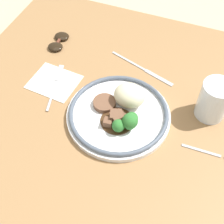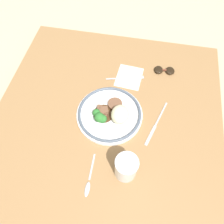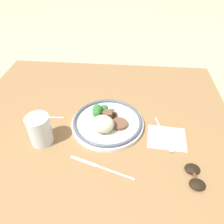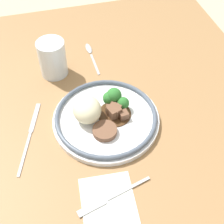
% 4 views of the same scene
% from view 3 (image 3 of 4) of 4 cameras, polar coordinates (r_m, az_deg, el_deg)
% --- Properties ---
extents(ground_plane, '(8.00, 8.00, 0.00)m').
position_cam_3_polar(ground_plane, '(0.91, -3.79, -4.56)').
color(ground_plane, tan).
extents(dining_table, '(1.10, 0.99, 0.04)m').
position_cam_3_polar(dining_table, '(0.90, -3.84, -3.67)').
color(dining_table, olive).
rests_on(dining_table, ground).
extents(napkin, '(0.15, 0.13, 0.00)m').
position_cam_3_polar(napkin, '(0.85, 14.09, -6.56)').
color(napkin, silver).
rests_on(napkin, dining_table).
extents(plate, '(0.28, 0.28, 0.08)m').
position_cam_3_polar(plate, '(0.86, -1.47, -2.46)').
color(plate, white).
rests_on(plate, dining_table).
extents(juice_glass, '(0.08, 0.08, 0.11)m').
position_cam_3_polar(juice_glass, '(0.82, -18.30, -4.63)').
color(juice_glass, yellow).
rests_on(juice_glass, dining_table).
extents(fork, '(0.06, 0.18, 0.00)m').
position_cam_3_polar(fork, '(0.84, 13.58, -6.41)').
color(fork, '#ADADB2').
rests_on(fork, napkin).
extents(knife, '(0.22, 0.08, 0.00)m').
position_cam_3_polar(knife, '(0.74, -3.45, -14.06)').
color(knife, '#ADADB2').
rests_on(knife, dining_table).
extents(spoon, '(0.16, 0.02, 0.01)m').
position_cam_3_polar(spoon, '(0.96, -19.02, -1.16)').
color(spoon, '#ADADB2').
rests_on(spoon, dining_table).
extents(sunglasses, '(0.06, 0.10, 0.02)m').
position_cam_3_polar(sunglasses, '(0.76, 20.79, -15.45)').
color(sunglasses, black).
rests_on(sunglasses, dining_table).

